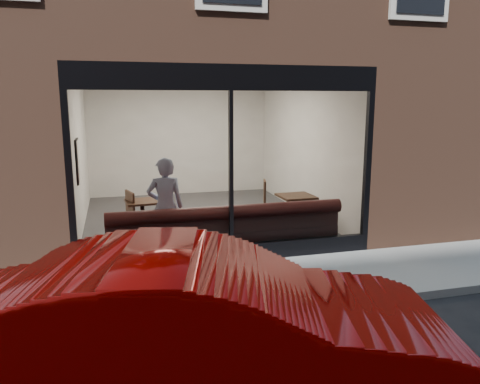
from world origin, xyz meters
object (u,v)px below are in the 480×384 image
object	(u,v)px
cafe_table_left	(142,202)
banquette	(226,242)
cafe_chair_left	(122,229)
person	(165,207)
cafe_chair_right	(256,212)
cafe_table_right	(296,196)
parked_car	(204,334)

from	to	relation	value
cafe_table_left	banquette	bearing A→B (deg)	-45.23
banquette	cafe_chair_left	size ratio (longest dim) A/B	8.61
person	cafe_chair_right	bearing A→B (deg)	-138.98
cafe_table_right	parked_car	world-z (taller)	parked_car
parked_car	person	bearing A→B (deg)	11.55
banquette	person	size ratio (longest dim) A/B	2.34
person	cafe_table_right	distance (m)	2.82
cafe_table_right	cafe_chair_left	world-z (taller)	cafe_table_right
banquette	cafe_table_left	world-z (taller)	cafe_table_left
parked_car	banquette	bearing A→B (deg)	-2.33
banquette	cafe_table_left	distance (m)	1.95
banquette	cafe_table_right	xyz separation A→B (m)	(1.72, 1.04, 0.52)
person	cafe_chair_left	xyz separation A→B (m)	(-0.74, 1.03, -0.61)
cafe_chair_left	parked_car	world-z (taller)	parked_car
person	parked_car	xyz separation A→B (m)	(-0.15, -4.29, -0.13)
cafe_table_left	parked_car	xyz separation A→B (m)	(0.18, -5.36, -0.02)
cafe_chair_left	banquette	bearing A→B (deg)	127.52
cafe_table_left	parked_car	size ratio (longest dim) A/B	0.14
parked_car	cafe_table_right	bearing A→B (deg)	-15.95
banquette	cafe_table_right	size ratio (longest dim) A/B	5.89
cafe_table_right	banquette	bearing A→B (deg)	-148.91
cafe_table_left	parked_car	distance (m)	5.37
cafe_table_right	parked_car	distance (m)	5.81
cafe_table_right	parked_car	xyz separation A→B (m)	(-2.86, -5.06, -0.02)
banquette	cafe_chair_right	xyz separation A→B (m)	(1.14, 1.93, 0.01)
cafe_table_left	cafe_chair_right	distance (m)	2.58
cafe_chair_right	person	bearing A→B (deg)	53.14
banquette	cafe_chair_left	bearing A→B (deg)	143.15
person	cafe_table_left	xyz separation A→B (m)	(-0.33, 1.07, -0.11)
parked_car	cafe_chair_right	bearing A→B (deg)	-7.46
person	parked_car	distance (m)	4.30
cafe_chair_right	parked_car	distance (m)	6.39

